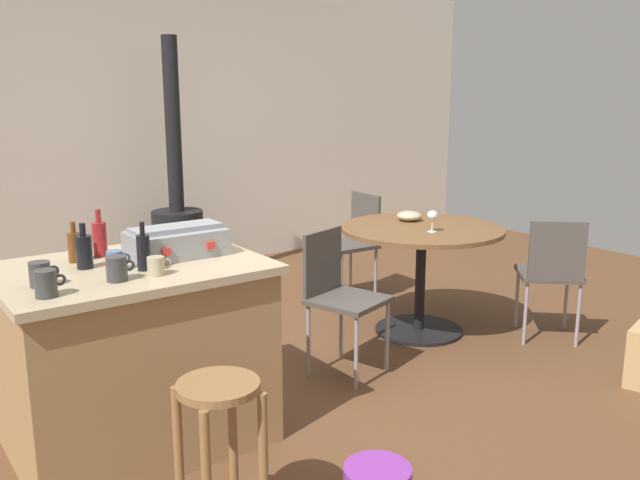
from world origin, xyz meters
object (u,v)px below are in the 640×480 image
at_px(kitchen_island, 135,354).
at_px(cup_1, 40,274).
at_px(folding_chair_left, 353,238).
at_px(wood_stove, 178,228).
at_px(wooden_stool, 220,429).
at_px(dining_table, 421,252).
at_px(bottle_1, 84,251).
at_px(cup_2, 117,269).
at_px(bottle_3, 100,238).
at_px(folding_chair_far, 552,270).
at_px(toolbox, 177,242).
at_px(cup_3, 156,266).
at_px(cup_4, 46,283).
at_px(bottle_2, 74,247).
at_px(cup_0, 116,260).
at_px(serving_bowl, 409,216).
at_px(wine_glass, 432,216).
at_px(folding_chair_near, 339,290).
at_px(bottle_0, 143,252).

height_order(kitchen_island, cup_1, cup_1).
distance_m(folding_chair_left, cup_1, 3.03).
height_order(kitchen_island, wood_stove, wood_stove).
height_order(wooden_stool, dining_table, dining_table).
bearing_deg(dining_table, wood_stove, 112.45).
relative_size(bottle_1, cup_2, 1.69).
height_order(kitchen_island, bottle_3, bottle_3).
xyz_separation_m(wood_stove, bottle_1, (-1.49, -2.34, 0.46)).
distance_m(folding_chair_far, toolbox, 2.58).
bearing_deg(cup_3, bottle_3, 99.63).
height_order(bottle_1, cup_2, bottle_1).
bearing_deg(folding_chair_left, wood_stove, 128.66).
bearing_deg(wood_stove, cup_4, -123.04).
distance_m(dining_table, cup_3, 2.24).
bearing_deg(kitchen_island, bottle_3, 102.04).
height_order(bottle_1, cup_4, bottle_1).
distance_m(wooden_stool, cup_4, 0.89).
xyz_separation_m(bottle_2, cup_0, (0.10, -0.26, -0.03)).
bearing_deg(cup_0, serving_bowl, 13.79).
height_order(bottle_1, cup_1, bottle_1).
distance_m(cup_2, serving_bowl, 2.51).
xyz_separation_m(cup_2, wine_glass, (2.25, 0.37, -0.08)).
height_order(wood_stove, bottle_3, wood_stove).
relative_size(toolbox, cup_1, 3.76).
distance_m(folding_chair_near, wine_glass, 0.88).
relative_size(folding_chair_left, bottle_1, 4.13).
bearing_deg(serving_bowl, toolbox, -166.26).
bearing_deg(bottle_1, bottle_0, -42.52).
relative_size(wood_stove, bottle_3, 9.14).
relative_size(cup_3, wine_glass, 0.77).
bearing_deg(bottle_3, wooden_stool, -88.74).
relative_size(dining_table, cup_3, 10.10).
distance_m(bottle_0, cup_3, 0.12).
bearing_deg(cup_3, dining_table, 14.29).
bearing_deg(dining_table, cup_3, -165.71).
height_order(wooden_stool, bottle_3, bottle_3).
distance_m(folding_chair_far, bottle_1, 3.01).
height_order(wooden_stool, folding_chair_near, folding_chair_near).
bearing_deg(wine_glass, bottle_0, -172.59).
bearing_deg(cup_4, dining_table, 12.73).
distance_m(dining_table, bottle_3, 2.26).
bearing_deg(cup_4, cup_3, 5.39).
height_order(toolbox, cup_3, toolbox).
bearing_deg(cup_4, bottle_3, 53.92).
bearing_deg(dining_table, bottle_2, -177.52).
xyz_separation_m(cup_0, cup_2, (-0.05, -0.17, 0.01)).
distance_m(bottle_0, cup_2, 0.19).
bearing_deg(bottle_3, cup_3, -80.37).
xyz_separation_m(cup_0, cup_4, (-0.36, -0.23, 0.01)).
distance_m(wooden_stool, serving_bowl, 2.71).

